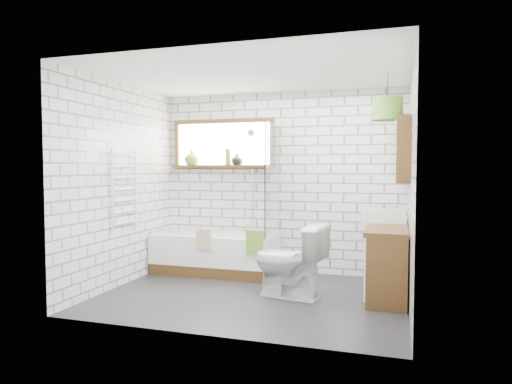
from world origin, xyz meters
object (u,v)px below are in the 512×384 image
(vanity, at_px, (388,260))
(basin, at_px, (384,216))
(toilet, at_px, (289,260))
(bathtub, at_px, (215,253))
(pendant, at_px, (387,109))

(vanity, distance_m, basin, 0.62)
(vanity, bearing_deg, basin, 98.73)
(vanity, relative_size, toilet, 1.66)
(vanity, xyz_separation_m, basin, (-0.06, 0.39, 0.47))
(bathtub, xyz_separation_m, toilet, (1.25, -0.86, 0.14))
(vanity, height_order, toilet, toilet)
(basin, height_order, pendant, pendant)
(vanity, bearing_deg, pendant, -98.02)
(bathtub, height_order, vanity, vanity)
(basin, bearing_deg, vanity, -81.27)
(pendant, bearing_deg, toilet, -166.08)
(vanity, bearing_deg, toilet, -157.31)
(bathtub, bearing_deg, vanity, -10.10)
(basin, xyz_separation_m, toilet, (-1.00, -0.83, -0.45))
(toilet, bearing_deg, bathtub, -114.19)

